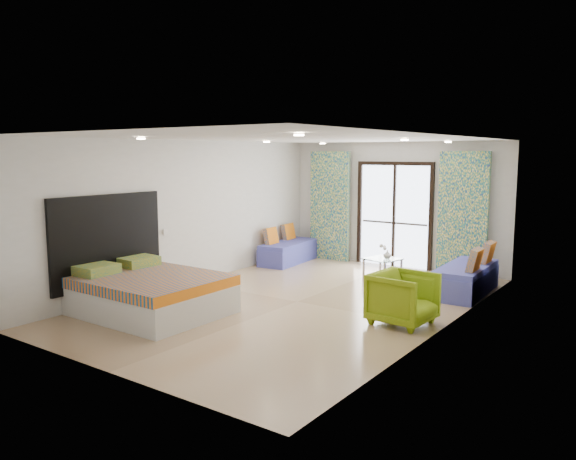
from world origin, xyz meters
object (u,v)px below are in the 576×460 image
Objects in this scene: bed at (150,293)px; armchair at (403,296)px; daybed_left at (288,251)px; daybed_right at (467,278)px; coffee_table at (383,261)px.

armchair reaches higher than bed.
daybed_left is 2.08× the size of armchair.
daybed_right is 2.33m from armchair.
coffee_table is (1.84, 4.32, 0.04)m from bed.
daybed_left is 2.49m from coffee_table.
daybed_right is 2.58× the size of coffee_table.
daybed_left reaches higher than bed.
bed is at bearing 121.25° from armchair.
daybed_left is 4.26m from daybed_right.
daybed_right is (4.23, -0.50, 0.02)m from daybed_left.
bed is at bearing -88.13° from daybed_left.
daybed_left is 4.95m from armchair.
daybed_left is (-0.64, 4.57, -0.05)m from bed.
coffee_table is (2.48, -0.25, 0.10)m from daybed_left.
armchair is at bearing -96.61° from daybed_right.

